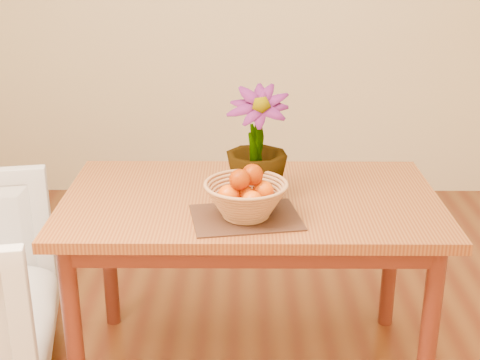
{
  "coord_description": "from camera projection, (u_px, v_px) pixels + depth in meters",
  "views": [
    {
      "loc": [
        -0.03,
        -2.0,
        1.69
      ],
      "look_at": [
        -0.04,
        0.14,
        0.87
      ],
      "focal_mm": 50.0,
      "sensor_mm": 36.0,
      "label": 1
    }
  ],
  "objects": [
    {
      "name": "orange_pile",
      "position": [
        246.0,
        186.0,
        2.26
      ],
      "size": [
        0.19,
        0.18,
        0.13
      ],
      "rotation": [
        0.0,
        0.0,
        -0.28
      ],
      "color": "#EC5603",
      "rests_on": "wicker_basket"
    },
    {
      "name": "placemat",
      "position": [
        246.0,
        217.0,
        2.3
      ],
      "size": [
        0.41,
        0.33,
        0.01
      ],
      "primitive_type": "cube",
      "rotation": [
        0.0,
        0.0,
        0.17
      ],
      "color": "#3C1F15",
      "rests_on": "table"
    },
    {
      "name": "table",
      "position": [
        251.0,
        218.0,
        2.52
      ],
      "size": [
        1.4,
        0.8,
        0.75
      ],
      "color": "brown",
      "rests_on": "floor"
    },
    {
      "name": "potted_plant",
      "position": [
        257.0,
        143.0,
        2.43
      ],
      "size": [
        0.26,
        0.26,
        0.41
      ],
      "primitive_type": "imported",
      "rotation": [
        0.0,
        0.0,
        -0.14
      ],
      "color": "#1B4413",
      "rests_on": "table"
    },
    {
      "name": "wicker_basket",
      "position": [
        246.0,
        201.0,
        2.28
      ],
      "size": [
        0.29,
        0.29,
        0.12
      ],
      "color": "#AF7449",
      "rests_on": "placemat"
    }
  ]
}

